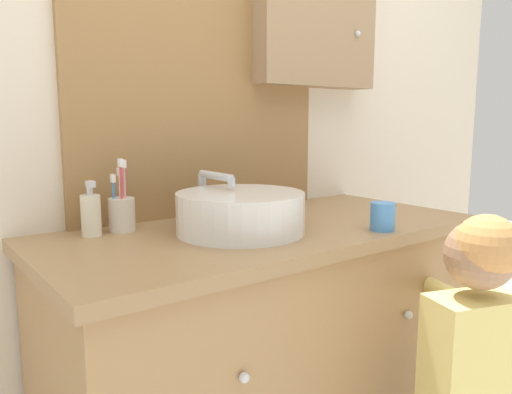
{
  "coord_description": "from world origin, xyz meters",
  "views": [
    {
      "loc": [
        -0.87,
        -0.8,
        1.19
      ],
      "look_at": [
        -0.08,
        0.25,
        0.98
      ],
      "focal_mm": 35.0,
      "sensor_mm": 36.0,
      "label": 1
    }
  ],
  "objects_px": {
    "sink_basin": "(240,212)",
    "drinking_cup": "(382,216)",
    "soap_dispenser": "(91,214)",
    "child_figure": "(471,378)",
    "toothbrush_holder": "(122,212)"
  },
  "relations": [
    {
      "from": "sink_basin",
      "to": "drinking_cup",
      "type": "bearing_deg",
      "value": -33.48
    },
    {
      "from": "soap_dispenser",
      "to": "child_figure",
      "type": "xyz_separation_m",
      "value": [
        0.68,
        -0.7,
        -0.38
      ]
    },
    {
      "from": "toothbrush_holder",
      "to": "child_figure",
      "type": "bearing_deg",
      "value": -50.21
    },
    {
      "from": "toothbrush_holder",
      "to": "drinking_cup",
      "type": "xyz_separation_m",
      "value": [
        0.58,
        -0.43,
        -0.01
      ]
    },
    {
      "from": "child_figure",
      "to": "soap_dispenser",
      "type": "bearing_deg",
      "value": 133.88
    },
    {
      "from": "toothbrush_holder",
      "to": "child_figure",
      "type": "relative_size",
      "value": 0.21
    },
    {
      "from": "toothbrush_holder",
      "to": "soap_dispenser",
      "type": "distance_m",
      "value": 0.09
    },
    {
      "from": "toothbrush_holder",
      "to": "soap_dispenser",
      "type": "bearing_deg",
      "value": -176.85
    },
    {
      "from": "toothbrush_holder",
      "to": "child_figure",
      "type": "distance_m",
      "value": 1.0
    },
    {
      "from": "toothbrush_holder",
      "to": "soap_dispenser",
      "type": "xyz_separation_m",
      "value": [
        -0.09,
        -0.0,
        0.01
      ]
    },
    {
      "from": "toothbrush_holder",
      "to": "drinking_cup",
      "type": "height_order",
      "value": "toothbrush_holder"
    },
    {
      "from": "soap_dispenser",
      "to": "child_figure",
      "type": "relative_size",
      "value": 0.15
    },
    {
      "from": "soap_dispenser",
      "to": "drinking_cup",
      "type": "xyz_separation_m",
      "value": [
        0.67,
        -0.42,
        -0.02
      ]
    },
    {
      "from": "sink_basin",
      "to": "child_figure",
      "type": "relative_size",
      "value": 0.42
    },
    {
      "from": "soap_dispenser",
      "to": "sink_basin",
      "type": "bearing_deg",
      "value": -31.04
    }
  ]
}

